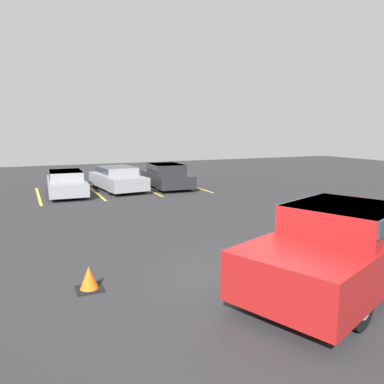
# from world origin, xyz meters

# --- Properties ---
(ground_plane) EXTENTS (60.00, 60.00, 0.00)m
(ground_plane) POSITION_xyz_m (0.00, 0.00, 0.00)
(ground_plane) COLOR #2D2D30
(stall_stripe_a) EXTENTS (0.12, 5.34, 0.01)m
(stall_stripe_a) POSITION_xyz_m (-4.00, 13.19, 0.00)
(stall_stripe_a) COLOR yellow
(stall_stripe_a) RESTS_ON ground_plane
(stall_stripe_b) EXTENTS (0.12, 5.34, 0.01)m
(stall_stripe_b) POSITION_xyz_m (-1.31, 13.19, 0.00)
(stall_stripe_b) COLOR yellow
(stall_stripe_b) RESTS_ON ground_plane
(stall_stripe_c) EXTENTS (0.12, 5.34, 0.01)m
(stall_stripe_c) POSITION_xyz_m (1.38, 13.19, 0.00)
(stall_stripe_c) COLOR yellow
(stall_stripe_c) RESTS_ON ground_plane
(stall_stripe_d) EXTENTS (0.12, 5.34, 0.01)m
(stall_stripe_d) POSITION_xyz_m (4.07, 13.19, 0.00)
(stall_stripe_d) COLOR yellow
(stall_stripe_d) RESTS_ON ground_plane
(pickup_truck) EXTENTS (6.10, 4.00, 1.68)m
(pickup_truck) POSITION_xyz_m (1.37, -0.62, 0.84)
(pickup_truck) COLOR #A51919
(pickup_truck) RESTS_ON ground_plane
(parked_sedan_a) EXTENTS (1.93, 4.80, 1.15)m
(parked_sedan_a) POSITION_xyz_m (-2.69, 13.26, 0.61)
(parked_sedan_a) COLOR gray
(parked_sedan_a) RESTS_ON ground_plane
(parked_sedan_b) EXTENTS (2.27, 4.51, 1.23)m
(parked_sedan_b) POSITION_xyz_m (-0.10, 13.43, 0.66)
(parked_sedan_b) COLOR gray
(parked_sedan_b) RESTS_ON ground_plane
(parked_sedan_c) EXTENTS (2.08, 4.37, 1.30)m
(parked_sedan_c) POSITION_xyz_m (2.59, 13.23, 0.68)
(parked_sedan_c) COLOR #232326
(parked_sedan_c) RESTS_ON ground_plane
(traffic_cone) EXTENTS (0.50, 0.50, 0.47)m
(traffic_cone) POSITION_xyz_m (-3.56, 1.19, 0.22)
(traffic_cone) COLOR black
(traffic_cone) RESTS_ON ground_plane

